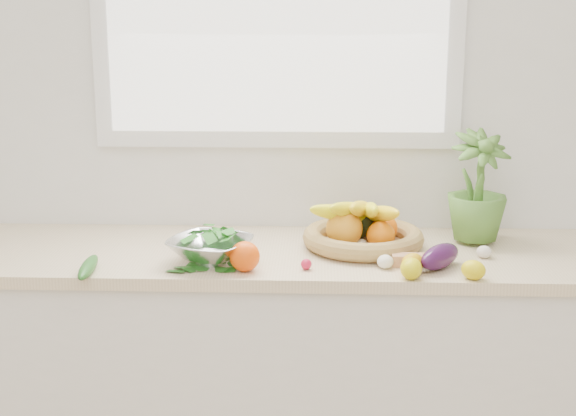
{
  "coord_description": "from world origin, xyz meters",
  "views": [
    {
      "loc": [
        0.15,
        -0.61,
        1.69
      ],
      "look_at": [
        0.05,
        1.93,
        1.05
      ],
      "focal_mm": 50.0,
      "sensor_mm": 36.0,
      "label": 1
    }
  ],
  "objects_px": {
    "potted_herb": "(477,185)",
    "colander_with_spinach": "(210,243)",
    "cucumber": "(88,267)",
    "apple": "(197,240)",
    "eggplant": "(440,257)",
    "fruit_basket": "(362,231)"
  },
  "relations": [
    {
      "from": "cucumber",
      "to": "fruit_basket",
      "type": "xyz_separation_m",
      "value": [
        0.85,
        0.31,
        0.04
      ]
    },
    {
      "from": "apple",
      "to": "potted_herb",
      "type": "xyz_separation_m",
      "value": [
        0.94,
        0.13,
        0.17
      ]
    },
    {
      "from": "cucumber",
      "to": "potted_herb",
      "type": "bearing_deg",
      "value": 17.09
    },
    {
      "from": "cucumber",
      "to": "potted_herb",
      "type": "distance_m",
      "value": 1.31
    },
    {
      "from": "apple",
      "to": "potted_herb",
      "type": "height_order",
      "value": "potted_herb"
    },
    {
      "from": "potted_herb",
      "to": "colander_with_spinach",
      "type": "xyz_separation_m",
      "value": [
        -0.88,
        -0.27,
        -0.14
      ]
    },
    {
      "from": "apple",
      "to": "fruit_basket",
      "type": "relative_size",
      "value": 0.14
    },
    {
      "from": "eggplant",
      "to": "cucumber",
      "type": "bearing_deg",
      "value": -175.15
    },
    {
      "from": "eggplant",
      "to": "fruit_basket",
      "type": "xyz_separation_m",
      "value": [
        -0.23,
        0.21,
        0.02
      ]
    },
    {
      "from": "apple",
      "to": "colander_with_spinach",
      "type": "xyz_separation_m",
      "value": [
        0.06,
        -0.13,
        0.03
      ]
    },
    {
      "from": "apple",
      "to": "eggplant",
      "type": "bearing_deg",
      "value": -11.35
    },
    {
      "from": "colander_with_spinach",
      "to": "potted_herb",
      "type": "bearing_deg",
      "value": 16.86
    },
    {
      "from": "fruit_basket",
      "to": "colander_with_spinach",
      "type": "distance_m",
      "value": 0.53
    },
    {
      "from": "potted_herb",
      "to": "apple",
      "type": "bearing_deg",
      "value": -172.01
    },
    {
      "from": "eggplant",
      "to": "apple",
      "type": "bearing_deg",
      "value": 168.65
    },
    {
      "from": "apple",
      "to": "cucumber",
      "type": "distance_m",
      "value": 0.39
    },
    {
      "from": "apple",
      "to": "cucumber",
      "type": "bearing_deg",
      "value": -139.91
    },
    {
      "from": "colander_with_spinach",
      "to": "eggplant",
      "type": "bearing_deg",
      "value": -1.83
    },
    {
      "from": "cucumber",
      "to": "potted_herb",
      "type": "xyz_separation_m",
      "value": [
        1.24,
        0.38,
        0.18
      ]
    },
    {
      "from": "potted_herb",
      "to": "colander_with_spinach",
      "type": "relative_size",
      "value": 1.14
    },
    {
      "from": "cucumber",
      "to": "potted_herb",
      "type": "height_order",
      "value": "potted_herb"
    },
    {
      "from": "potted_herb",
      "to": "colander_with_spinach",
      "type": "height_order",
      "value": "potted_herb"
    }
  ]
}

